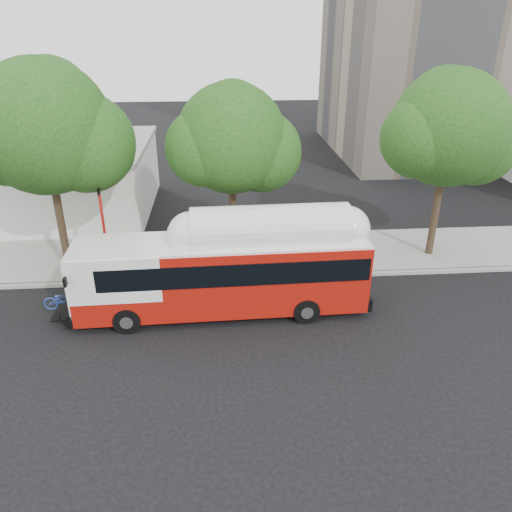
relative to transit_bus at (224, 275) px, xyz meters
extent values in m
plane|color=black|center=(1.53, -1.17, -1.72)|extent=(120.00, 120.00, 0.00)
cube|color=gray|center=(1.53, 5.33, -1.64)|extent=(60.00, 5.00, 0.15)
cube|color=gray|center=(1.53, 2.73, -1.64)|extent=(60.00, 0.30, 0.15)
cube|color=maroon|center=(-1.47, 2.73, -1.64)|extent=(10.00, 0.32, 0.16)
cylinder|color=#2D2116|center=(-7.47, 4.33, 1.32)|extent=(0.36, 0.36, 6.08)
sphere|color=#154313|center=(-7.47, 4.33, 5.12)|extent=(5.80, 5.80, 5.80)
sphere|color=#154313|center=(-5.88, 4.53, 4.36)|extent=(4.35, 4.35, 4.35)
cylinder|color=#2D2116|center=(0.53, 4.83, 1.00)|extent=(0.36, 0.36, 5.44)
sphere|color=#154313|center=(0.53, 4.83, 4.40)|extent=(5.00, 5.00, 5.00)
sphere|color=#154313|center=(1.90, 5.03, 3.72)|extent=(3.75, 3.75, 3.75)
cylinder|color=#2D2116|center=(10.53, 4.63, 1.16)|extent=(0.36, 0.36, 5.76)
sphere|color=#154313|center=(10.53, 4.63, 4.76)|extent=(5.40, 5.40, 5.40)
sphere|color=#154313|center=(12.01, 4.83, 4.04)|extent=(4.05, 4.05, 4.05)
cube|color=silver|center=(-12.47, 12.83, 0.28)|extent=(16.00, 10.00, 4.00)
cube|color=gray|center=(-12.47, 12.83, 2.38)|extent=(16.20, 10.20, 0.30)
cube|color=#A0130B|center=(-0.09, 0.00, 0.01)|extent=(11.58, 2.80, 2.78)
cube|color=black|center=(0.39, 0.01, 0.59)|extent=(10.43, 2.82, 0.91)
cube|color=white|center=(-0.09, 0.00, 1.44)|extent=(11.58, 2.72, 0.10)
cube|color=white|center=(1.83, 0.05, 1.69)|extent=(6.19, 2.08, 0.53)
cube|color=black|center=(-6.37, -0.17, -1.24)|extent=(0.81, 1.75, 0.06)
imported|color=#223E9C|center=(-6.37, -0.17, -0.77)|extent=(0.62, 1.66, 0.87)
cylinder|color=red|center=(-5.27, 3.16, 0.38)|extent=(0.13, 0.13, 4.19)
cube|color=black|center=(-5.27, 3.16, 2.57)|extent=(0.05, 0.42, 0.26)
camera|label=1|loc=(-0.06, -17.80, 9.31)|focal=35.00mm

